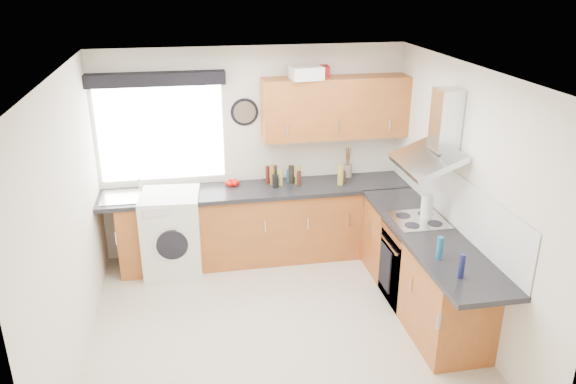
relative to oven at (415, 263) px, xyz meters
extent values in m
plane|color=beige|center=(-1.50, -0.30, -0.42)|extent=(3.60, 3.60, 0.00)
cube|color=white|center=(-1.50, -0.30, 2.08)|extent=(3.60, 3.60, 0.02)
cube|color=silver|center=(-1.50, 1.50, 0.82)|extent=(3.60, 0.02, 2.50)
cube|color=silver|center=(-1.50, -2.10, 0.82)|extent=(3.60, 0.02, 2.50)
cube|color=silver|center=(-3.30, -0.30, 0.82)|extent=(0.02, 3.60, 2.50)
cube|color=silver|center=(0.30, -0.30, 0.82)|extent=(0.02, 3.60, 2.50)
cube|color=silver|center=(-2.55, 1.49, 1.12)|extent=(1.40, 0.02, 1.10)
cube|color=black|center=(-2.55, 1.40, 1.76)|extent=(1.50, 0.18, 0.14)
cube|color=white|center=(0.29, 0.00, 0.75)|extent=(0.01, 3.00, 0.54)
cube|color=brown|center=(-1.60, 1.21, 0.01)|extent=(3.00, 0.58, 0.86)
cube|color=brown|center=(0.00, 1.20, 0.01)|extent=(0.60, 0.60, 0.86)
cube|color=brown|center=(0.01, -0.15, 0.01)|extent=(0.58, 2.10, 0.86)
cube|color=black|center=(-1.50, 1.20, 0.46)|extent=(3.60, 0.62, 0.05)
cube|color=black|center=(0.00, -0.30, 0.46)|extent=(0.62, 2.42, 0.05)
cube|color=black|center=(0.00, 0.00, 0.00)|extent=(0.56, 0.58, 0.85)
cube|color=silver|center=(0.00, 0.00, 0.49)|extent=(0.52, 0.52, 0.01)
cube|color=brown|center=(-0.55, 1.32, 1.38)|extent=(1.70, 0.35, 0.70)
cube|color=silver|center=(-2.50, 1.10, 0.05)|extent=(0.69, 0.67, 0.95)
cylinder|color=black|center=(-1.59, 1.48, 1.33)|extent=(0.32, 0.04, 0.32)
cube|color=silver|center=(-0.92, 1.24, 1.80)|extent=(0.37, 0.29, 0.14)
cube|color=maroon|center=(-0.75, 1.42, 1.78)|extent=(0.28, 0.24, 0.12)
cylinder|color=gray|center=(-0.35, 1.40, 0.56)|extent=(0.13, 0.13, 0.15)
cylinder|color=silver|center=(0.09, 0.04, 0.61)|extent=(0.14, 0.14, 0.26)
cylinder|color=brown|center=(-1.30, 1.28, 0.61)|extent=(0.06, 0.06, 0.25)
cylinder|color=#3E1C16|center=(-1.00, 1.20, 0.57)|extent=(0.05, 0.05, 0.18)
cylinder|color=black|center=(-1.28, 1.19, 0.56)|extent=(0.07, 0.07, 0.15)
cylinder|color=black|center=(-1.27, 1.27, 0.61)|extent=(0.04, 0.04, 0.25)
cylinder|color=#4C1510|center=(-1.35, 1.35, 0.59)|extent=(0.05, 0.05, 0.21)
cylinder|color=black|center=(-1.07, 1.31, 0.59)|extent=(0.07, 0.07, 0.21)
cylinder|color=navy|center=(-1.10, 1.32, 0.57)|extent=(0.04, 0.04, 0.16)
cylinder|color=#A79A39|center=(-1.21, 1.24, 0.58)|extent=(0.04, 0.04, 0.19)
cylinder|color=olive|center=(-1.00, 1.26, 0.59)|extent=(0.07, 0.07, 0.22)
cylinder|color=olive|center=(-0.51, 1.14, 0.60)|extent=(0.07, 0.07, 0.23)
cylinder|color=#3D2F22|center=(-0.46, 1.21, 0.56)|extent=(0.07, 0.07, 0.15)
cylinder|color=navy|center=(-0.14, -0.78, 0.59)|extent=(0.06, 0.06, 0.21)
cylinder|color=#151748|center=(-0.11, -1.13, 0.59)|extent=(0.05, 0.05, 0.22)
camera|label=1|loc=(-2.25, -4.86, 2.86)|focal=35.00mm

